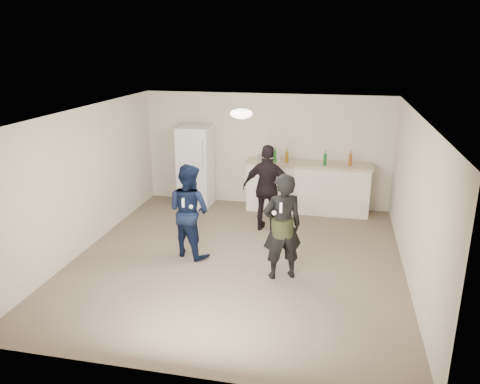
% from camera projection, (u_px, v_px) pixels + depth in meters
% --- Properties ---
extents(floor, '(6.00, 6.00, 0.00)m').
position_uv_depth(floor, '(238.00, 259.00, 8.01)').
color(floor, '#6B5B4C').
rests_on(floor, ground).
extents(ceiling, '(6.00, 6.00, 0.00)m').
position_uv_depth(ceiling, '(237.00, 113.00, 7.25)').
color(ceiling, silver).
rests_on(ceiling, wall_back).
extents(wall_back, '(6.00, 0.00, 6.00)m').
position_uv_depth(wall_back, '(266.00, 150.00, 10.43)').
color(wall_back, beige).
rests_on(wall_back, floor).
extents(wall_front, '(6.00, 0.00, 6.00)m').
position_uv_depth(wall_front, '(176.00, 275.00, 4.84)').
color(wall_front, beige).
rests_on(wall_front, floor).
extents(wall_left, '(0.00, 6.00, 6.00)m').
position_uv_depth(wall_left, '(84.00, 180.00, 8.18)').
color(wall_left, beige).
rests_on(wall_left, floor).
extents(wall_right, '(0.00, 6.00, 6.00)m').
position_uv_depth(wall_right, '(414.00, 201.00, 7.09)').
color(wall_right, beige).
rests_on(wall_right, floor).
extents(counter, '(2.60, 0.56, 1.05)m').
position_uv_depth(counter, '(307.00, 188.00, 10.15)').
color(counter, white).
rests_on(counter, floor).
extents(counter_top, '(2.68, 0.64, 0.04)m').
position_uv_depth(counter_top, '(309.00, 164.00, 9.98)').
color(counter_top, beige).
rests_on(counter_top, counter).
extents(fridge, '(0.70, 0.70, 1.80)m').
position_uv_depth(fridge, '(196.00, 166.00, 10.46)').
color(fridge, white).
rests_on(fridge, floor).
extents(fridge_handle, '(0.02, 0.02, 0.60)m').
position_uv_depth(fridge_handle, '(203.00, 153.00, 9.94)').
color(fridge_handle, silver).
rests_on(fridge_handle, fridge).
extents(ceiling_dome, '(0.36, 0.36, 0.16)m').
position_uv_depth(ceiling_dome, '(241.00, 114.00, 7.54)').
color(ceiling_dome, white).
rests_on(ceiling_dome, ceiling).
extents(shaker, '(0.08, 0.08, 0.17)m').
position_uv_depth(shaker, '(259.00, 158.00, 10.05)').
color(shaker, silver).
rests_on(shaker, counter_top).
extents(man, '(0.97, 0.88, 1.63)m').
position_uv_depth(man, '(189.00, 211.00, 7.96)').
color(man, '#101E45').
rests_on(man, floor).
extents(woman, '(0.73, 0.62, 1.70)m').
position_uv_depth(woman, '(282.00, 227.00, 7.16)').
color(woman, black).
rests_on(woman, floor).
extents(camo_shorts, '(0.34, 0.34, 0.28)m').
position_uv_depth(camo_shorts, '(282.00, 227.00, 7.16)').
color(camo_shorts, '#313B1A').
rests_on(camo_shorts, woman).
extents(spectator, '(1.03, 0.49, 1.71)m').
position_uv_depth(spectator, '(268.00, 188.00, 9.03)').
color(spectator, black).
rests_on(spectator, floor).
extents(remote_man, '(0.04, 0.04, 0.15)m').
position_uv_depth(remote_man, '(183.00, 203.00, 7.63)').
color(remote_man, white).
rests_on(remote_man, man).
extents(nunchuk_man, '(0.07, 0.07, 0.07)m').
position_uv_depth(nunchuk_man, '(191.00, 207.00, 7.65)').
color(nunchuk_man, silver).
rests_on(nunchuk_man, man).
extents(remote_woman, '(0.04, 0.04, 0.15)m').
position_uv_depth(remote_woman, '(281.00, 208.00, 6.81)').
color(remote_woman, white).
rests_on(remote_woman, woman).
extents(nunchuk_woman, '(0.07, 0.07, 0.07)m').
position_uv_depth(nunchuk_woman, '(274.00, 213.00, 6.89)').
color(nunchuk_woman, silver).
rests_on(nunchuk_woman, woman).
extents(bottle_cluster, '(1.64, 0.26, 0.26)m').
position_uv_depth(bottle_cluster, '(306.00, 158.00, 9.90)').
color(bottle_cluster, '#164E1B').
rests_on(bottle_cluster, counter_top).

